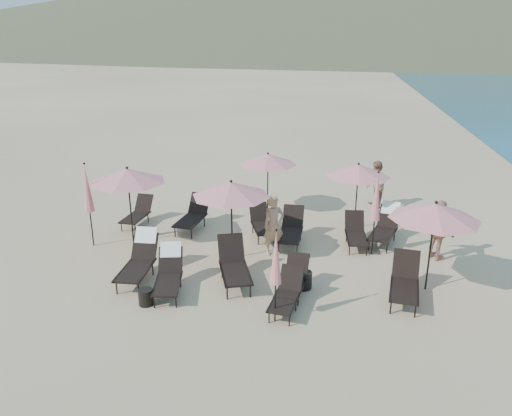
# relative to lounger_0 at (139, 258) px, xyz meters

# --- Properties ---
(ground) EXTENTS (800.00, 800.00, 0.00)m
(ground) POSITION_rel_lounger_0_xyz_m (3.83, -0.58, -0.56)
(ground) COLOR #D6BA8C
(ground) RESTS_ON ground
(lounger_0) EXTENTS (0.75, 1.90, 1.17)m
(lounger_0) POSITION_rel_lounger_0_xyz_m (0.00, 0.00, 0.00)
(lounger_0) COLOR black
(lounger_0) RESTS_ON ground
(lounger_1) EXTENTS (0.94, 1.80, 1.07)m
(lounger_1) POSITION_rel_lounger_0_xyz_m (1.00, -0.57, -0.05)
(lounger_1) COLOR black
(lounger_1) RESTS_ON ground
(lounger_2) EXTENTS (1.26, 1.98, 1.07)m
(lounger_2) POSITION_rel_lounger_0_xyz_m (2.55, 0.11, -0.06)
(lounger_2) COLOR black
(lounger_2) RESTS_ON ground
(lounger_3) EXTENTS (0.78, 1.57, 0.87)m
(lounger_3) POSITION_rel_lounger_0_xyz_m (4.04, -1.02, -0.16)
(lounger_3) COLOR black
(lounger_3) RESTS_ON ground
(lounger_4) EXTENTS (0.80, 1.61, 0.89)m
(lounger_4) POSITION_rel_lounger_0_xyz_m (4.13, -0.33, -0.15)
(lounger_4) COLOR black
(lounger_4) RESTS_ON ground
(lounger_5) EXTENTS (0.91, 1.84, 1.01)m
(lounger_5) POSITION_rel_lounger_0_xyz_m (6.86, -0.09, -0.09)
(lounger_5) COLOR black
(lounger_5) RESTS_ON ground
(lounger_6) EXTENTS (0.73, 1.60, 0.90)m
(lounger_6) POSITION_rel_lounger_0_xyz_m (-1.51, 3.71, -0.14)
(lounger_6) COLOR black
(lounger_6) RESTS_ON ground
(lounger_7) EXTENTS (0.91, 1.88, 1.04)m
(lounger_7) POSITION_rel_lounger_0_xyz_m (0.46, 3.62, -0.07)
(lounger_7) COLOR black
(lounger_7) RESTS_ON ground
(lounger_8) EXTENTS (1.09, 1.69, 0.91)m
(lounger_8) POSITION_rel_lounger_0_xyz_m (2.81, 3.41, -0.13)
(lounger_8) COLOR black
(lounger_8) RESTS_ON ground
(lounger_9) EXTENTS (0.72, 1.79, 1.02)m
(lounger_9) POSITION_rel_lounger_0_xyz_m (3.80, 2.90, -0.08)
(lounger_9) COLOR black
(lounger_9) RESTS_ON ground
(lounger_10) EXTENTS (0.72, 1.63, 0.92)m
(lounger_10) POSITION_rel_lounger_0_xyz_m (5.79, 3.04, -0.13)
(lounger_10) COLOR black
(lounger_10) RESTS_ON ground
(lounger_11) EXTENTS (1.14, 1.89, 1.11)m
(lounger_11) POSITION_rel_lounger_0_xyz_m (6.71, 3.52, -0.03)
(lounger_11) COLOR black
(lounger_11) RESTS_ON ground
(umbrella_open_0) EXTENTS (2.29, 2.29, 2.46)m
(umbrella_open_0) POSITION_rel_lounger_0_xyz_m (-1.10, 2.22, 1.62)
(umbrella_open_0) COLOR black
(umbrella_open_0) RESTS_ON ground
(umbrella_open_1) EXTENTS (2.22, 2.22, 2.39)m
(umbrella_open_1) POSITION_rel_lounger_0_xyz_m (2.21, 1.55, 1.55)
(umbrella_open_1) COLOR black
(umbrella_open_1) RESTS_ON ground
(umbrella_open_2) EXTENTS (2.24, 2.24, 2.41)m
(umbrella_open_2) POSITION_rel_lounger_0_xyz_m (7.49, 0.49, 1.57)
(umbrella_open_2) COLOR black
(umbrella_open_2) RESTS_ON ground
(umbrella_open_3) EXTENTS (2.07, 2.07, 2.23)m
(umbrella_open_3) POSITION_rel_lounger_0_xyz_m (2.70, 5.66, 1.41)
(umbrella_open_3) COLOR black
(umbrella_open_3) RESTS_ON ground
(umbrella_open_4) EXTENTS (2.11, 2.11, 2.27)m
(umbrella_open_4) POSITION_rel_lounger_0_xyz_m (5.81, 4.50, 1.44)
(umbrella_open_4) COLOR black
(umbrella_open_4) RESTS_ON ground
(umbrella_closed_0) EXTENTS (0.27, 0.27, 2.28)m
(umbrella_closed_0) POSITION_rel_lounger_0_xyz_m (3.83, -1.59, 1.03)
(umbrella_closed_0) COLOR black
(umbrella_closed_0) RESTS_ON ground
(umbrella_closed_1) EXTENTS (0.30, 0.30, 2.56)m
(umbrella_closed_1) POSITION_rel_lounger_0_xyz_m (6.26, 2.46, 1.22)
(umbrella_closed_1) COLOR black
(umbrella_closed_1) RESTS_ON ground
(umbrella_closed_2) EXTENTS (0.31, 0.31, 2.65)m
(umbrella_closed_2) POSITION_rel_lounger_0_xyz_m (-2.22, 1.79, 1.28)
(umbrella_closed_2) COLOR black
(umbrella_closed_2) RESTS_ON ground
(side_table_0) EXTENTS (0.36, 0.36, 0.41)m
(side_table_0) POSITION_rel_lounger_0_xyz_m (0.65, -1.34, -0.36)
(side_table_0) COLOR black
(side_table_0) RESTS_ON ground
(side_table_1) EXTENTS (0.42, 0.42, 0.46)m
(side_table_1) POSITION_rel_lounger_0_xyz_m (4.38, 0.07, -0.33)
(side_table_1) COLOR black
(side_table_1) RESTS_ON ground
(beachgoer_a) EXTENTS (0.78, 0.71, 1.79)m
(beachgoer_a) POSITION_rel_lounger_0_xyz_m (3.36, 2.06, 0.34)
(beachgoer_a) COLOR tan
(beachgoer_a) RESTS_ON ground
(beachgoer_b) EXTENTS (0.91, 1.03, 1.77)m
(beachgoer_b) POSITION_rel_lounger_0_xyz_m (6.62, 6.72, 0.33)
(beachgoer_b) COLOR #91654A
(beachgoer_b) RESTS_ON ground
(beachgoer_c) EXTENTS (0.99, 1.09, 1.79)m
(beachgoer_c) POSITION_rel_lounger_0_xyz_m (8.07, 2.41, 0.33)
(beachgoer_c) COLOR tan
(beachgoer_c) RESTS_ON ground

